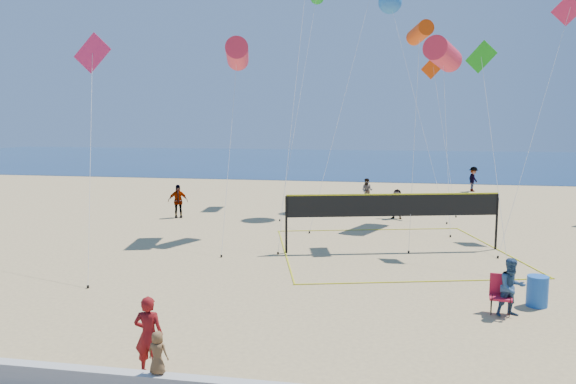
% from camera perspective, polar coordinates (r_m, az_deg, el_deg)
% --- Properties ---
extents(ground, '(120.00, 120.00, 0.00)m').
position_cam_1_polar(ground, '(14.30, 1.88, -15.91)').
color(ground, tan).
rests_on(ground, ground).
extents(ocean, '(140.00, 50.00, 0.03)m').
position_cam_1_polar(ocean, '(75.22, 8.95, 3.13)').
color(ocean, navy).
rests_on(ocean, ground).
extents(woman, '(0.70, 0.50, 1.79)m').
position_cam_1_polar(woman, '(13.25, -13.97, -13.92)').
color(woman, maroon).
rests_on(woman, ground).
extents(toddler, '(0.45, 0.31, 0.88)m').
position_cam_1_polar(toddler, '(11.94, -13.11, -15.61)').
color(toddler, brown).
rests_on(toddler, seawall).
extents(bystander_a, '(1.00, 0.89, 1.71)m').
position_cam_1_polar(bystander_a, '(17.58, 21.77, -8.99)').
color(bystander_a, navy).
rests_on(bystander_a, ground).
extents(far_person_0, '(1.21, 0.87, 1.91)m').
position_cam_1_polar(far_person_0, '(32.74, -11.13, -0.92)').
color(far_person_0, gray).
rests_on(far_person_0, ground).
extents(far_person_1, '(1.63, 0.85, 1.68)m').
position_cam_1_polar(far_person_1, '(32.44, 11.00, -1.20)').
color(far_person_1, gray).
rests_on(far_person_1, ground).
extents(far_person_3, '(0.93, 0.81, 1.63)m').
position_cam_1_polar(far_person_3, '(38.35, 8.04, 0.16)').
color(far_person_3, gray).
rests_on(far_person_3, ground).
extents(far_person_4, '(1.23, 1.44, 1.94)m').
position_cam_1_polar(far_person_4, '(45.84, 18.31, 1.25)').
color(far_person_4, gray).
rests_on(far_person_4, ground).
extents(camp_chair, '(0.69, 0.83, 1.28)m').
position_cam_1_polar(camp_chair, '(17.76, 20.80, -9.44)').
color(camp_chair, red).
rests_on(camp_chair, ground).
extents(trash_barrel, '(0.81, 0.81, 0.94)m').
position_cam_1_polar(trash_barrel, '(18.88, 24.00, -9.19)').
color(trash_barrel, blue).
rests_on(trash_barrel, ground).
extents(volleyball_net, '(11.39, 11.28, 2.50)m').
position_cam_1_polar(volleyball_net, '(24.33, 10.65, -1.98)').
color(volleyball_net, black).
rests_on(volleyball_net, ground).
extents(kite_0, '(1.64, 6.06, 9.39)m').
position_cam_1_polar(kite_0, '(27.46, -5.17, 13.79)').
color(kite_0, red).
rests_on(kite_0, ground).
extents(kite_2, '(1.20, 3.63, 9.94)m').
position_cam_1_polar(kite_2, '(26.71, 13.25, 15.44)').
color(kite_2, '#D63E06').
rests_on(kite_2, ground).
extents(kite_3, '(2.86, 4.71, 9.09)m').
position_cam_1_polar(kite_3, '(24.24, -19.27, 12.17)').
color(kite_3, '#BF1F58').
rests_on(kite_3, ground).
extents(kite_4, '(1.27, 4.97, 8.89)m').
position_cam_1_polar(kite_4, '(24.99, 19.20, 11.50)').
color(kite_4, '#1B9D19').
rests_on(kite_4, ground).
extents(kite_5, '(4.70, 6.43, 11.78)m').
position_cam_1_polar(kite_5, '(30.64, 26.47, 15.37)').
color(kite_5, '#DC224B').
rests_on(kite_5, ground).
extents(kite_7, '(4.27, 6.97, 13.62)m').
position_cam_1_polar(kite_7, '(37.57, 10.33, 18.46)').
color(kite_7, blue).
rests_on(kite_7, ground).
extents(kite_9, '(2.09, 4.04, 9.63)m').
position_cam_1_polar(kite_9, '(36.71, 14.65, 11.42)').
color(kite_9, '#D63E06').
rests_on(kite_9, ground).
extents(kite_10, '(2.33, 5.89, 9.91)m').
position_cam_1_polar(kite_10, '(31.86, 15.47, 13.33)').
color(kite_10, red).
rests_on(kite_10, ground).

